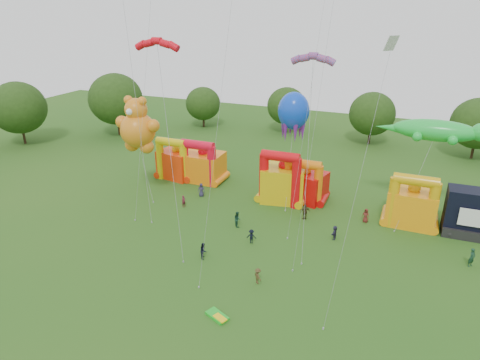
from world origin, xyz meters
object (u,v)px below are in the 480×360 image
at_px(spectator_0, 201,190).
at_px(octopus_kite, 291,141).
at_px(teddy_bear_kite, 139,135).
at_px(bouncy_castle_2, 282,181).
at_px(gecko_kite, 421,167).
at_px(spectator_4, 305,212).
at_px(bouncy_castle_0, 176,162).

bearing_deg(spectator_0, octopus_kite, 6.51).
relative_size(teddy_bear_kite, octopus_kite, 1.00).
distance_m(bouncy_castle_2, gecko_kite, 16.75).
height_order(spectator_0, spectator_4, spectator_4).
bearing_deg(bouncy_castle_0, bouncy_castle_2, -6.41).
relative_size(bouncy_castle_0, teddy_bear_kite, 0.47).
distance_m(gecko_kite, spectator_0, 27.58).
relative_size(bouncy_castle_0, spectator_0, 3.43).
distance_m(teddy_bear_kite, spectator_0, 10.89).
xyz_separation_m(octopus_kite, spectator_4, (3.89, -6.52, -6.53)).
bearing_deg(bouncy_castle_0, spectator_0, -36.22).
relative_size(bouncy_castle_0, octopus_kite, 0.47).
height_order(bouncy_castle_2, gecko_kite, gecko_kite).
xyz_separation_m(bouncy_castle_2, octopus_kite, (0.29, 2.40, 4.80)).
bearing_deg(bouncy_castle_2, gecko_kite, 3.46).
bearing_deg(spectator_0, gecko_kite, -11.46).
distance_m(teddy_bear_kite, octopus_kite, 19.67).
bearing_deg(spectator_4, bouncy_castle_0, -53.26).
xyz_separation_m(bouncy_castle_0, teddy_bear_kite, (-0.53, -7.77, 6.22)).
height_order(gecko_kite, spectator_4, gecko_kite).
distance_m(bouncy_castle_0, bouncy_castle_2, 17.10).
xyz_separation_m(bouncy_castle_2, teddy_bear_kite, (-17.52, -5.86, 5.93)).
bearing_deg(teddy_bear_kite, bouncy_castle_2, 18.51).
xyz_separation_m(teddy_bear_kite, gecko_kite, (33.75, 6.85, -1.90)).
bearing_deg(bouncy_castle_0, spectator_4, -15.88).
relative_size(bouncy_castle_2, teddy_bear_kite, 0.53).
height_order(teddy_bear_kite, octopus_kite, octopus_kite).
bearing_deg(octopus_kite, bouncy_castle_0, -178.36).
xyz_separation_m(bouncy_castle_0, gecko_kite, (33.22, -0.93, 4.32)).
bearing_deg(octopus_kite, bouncy_castle_2, -96.82).
height_order(bouncy_castle_2, spectator_0, bouncy_castle_2).
bearing_deg(spectator_0, teddy_bear_kite, -176.83).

